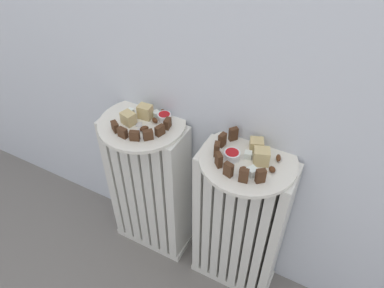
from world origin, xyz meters
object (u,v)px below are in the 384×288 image
object	(u,v)px
plate_left	(142,123)
jam_bowl_right	(232,155)
plate_right	(248,160)
jam_bowl_left	(164,116)
fork	(139,129)
radiator_left	(150,189)
radiator_right	(239,226)

from	to	relation	value
plate_left	jam_bowl_right	xyz separation A→B (m)	(0.33, -0.02, 0.02)
plate_left	plate_right	xyz separation A→B (m)	(0.37, 0.00, 0.00)
jam_bowl_left	fork	xyz separation A→B (m)	(-0.04, -0.09, -0.01)
radiator_left	plate_left	bearing A→B (deg)	180.00
plate_right	jam_bowl_right	world-z (taller)	jam_bowl_right
radiator_right	plate_right	bearing A→B (deg)	-104.04
fork	radiator_left	bearing A→B (deg)	109.58
plate_right	jam_bowl_left	bearing A→B (deg)	171.36
radiator_left	jam_bowl_right	size ratio (longest dim) A/B	13.16
plate_left	plate_right	world-z (taller)	same
plate_left	jam_bowl_left	distance (m)	0.08
plate_right	jam_bowl_right	size ratio (longest dim) A/B	6.10
plate_left	fork	distance (m)	0.04
radiator_right	fork	size ratio (longest dim) A/B	7.42
jam_bowl_left	plate_right	bearing A→B (deg)	-8.64
radiator_left	plate_right	world-z (taller)	plate_right
radiator_right	jam_bowl_left	world-z (taller)	jam_bowl_left
jam_bowl_right	plate_left	bearing A→B (deg)	175.95
plate_left	plate_right	bearing A→B (deg)	0.00
plate_right	jam_bowl_left	world-z (taller)	jam_bowl_left
plate_left	fork	world-z (taller)	fork
fork	plate_left	bearing A→B (deg)	109.58
plate_right	jam_bowl_left	xyz separation A→B (m)	(-0.31, 0.05, 0.02)
radiator_right	jam_bowl_left	size ratio (longest dim) A/B	13.80
jam_bowl_right	fork	size ratio (longest dim) A/B	0.56
plate_right	jam_bowl_left	distance (m)	0.32
fork	plate_right	bearing A→B (deg)	6.07
plate_right	fork	world-z (taller)	fork
radiator_right	fork	distance (m)	0.49
plate_left	fork	size ratio (longest dim) A/B	3.44
radiator_right	plate_left	xyz separation A→B (m)	(-0.37, -0.00, 0.32)
jam_bowl_left	plate_left	bearing A→B (deg)	-140.35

